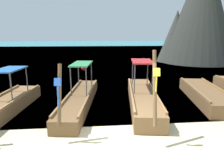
{
  "coord_description": "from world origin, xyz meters",
  "views": [
    {
      "loc": [
        -0.86,
        -6.01,
        3.34
      ],
      "look_at": [
        0.0,
        3.1,
        1.15
      ],
      "focal_mm": 32.76,
      "sensor_mm": 36.0,
      "label": 1
    }
  ],
  "objects": [
    {
      "name": "longtail_boat_blue_ribbon",
      "position": [
        -1.53,
        3.55,
        0.34
      ],
      "size": [
        1.82,
        6.81,
        2.47
      ],
      "color": "brown",
      "rests_on": "ground"
    },
    {
      "name": "karst_rock",
      "position": [
        12.03,
        18.94,
        6.19
      ],
      "size": [
        9.33,
        8.96,
        13.21
      ],
      "color": "#2D302B",
      "rests_on": "ground"
    },
    {
      "name": "longtail_boat_yellow_ribbon",
      "position": [
        1.5,
        3.27,
        0.39
      ],
      "size": [
        2.04,
        6.95,
        2.9
      ],
      "color": "brown",
      "rests_on": "ground"
    },
    {
      "name": "sea_water",
      "position": [
        0.0,
        61.1,
        0.0
      ],
      "size": [
        120.0,
        120.0,
        0.0
      ],
      "primitive_type": "plane",
      "color": "teal",
      "rests_on": "ground"
    },
    {
      "name": "longtail_boat_violet_ribbon",
      "position": [
        -4.72,
        2.88,
        0.35
      ],
      "size": [
        1.75,
        5.65,
        2.61
      ],
      "color": "brown",
      "rests_on": "ground"
    },
    {
      "name": "mooring_buoy_near",
      "position": [
        -1.73,
        13.52,
        0.26
      ],
      "size": [
        0.51,
        0.51,
        0.51
      ],
      "color": "red",
      "rests_on": "sea_water"
    },
    {
      "name": "ground",
      "position": [
        0.0,
        0.0,
        0.0
      ],
      "size": [
        120.0,
        120.0,
        0.0
      ],
      "primitive_type": "plane",
      "color": "beige"
    },
    {
      "name": "longtail_boat_turquoise_ribbon",
      "position": [
        4.91,
        3.68,
        0.33
      ],
      "size": [
        2.26,
        5.87,
        2.84
      ],
      "color": "brown",
      "rests_on": "ground"
    }
  ]
}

